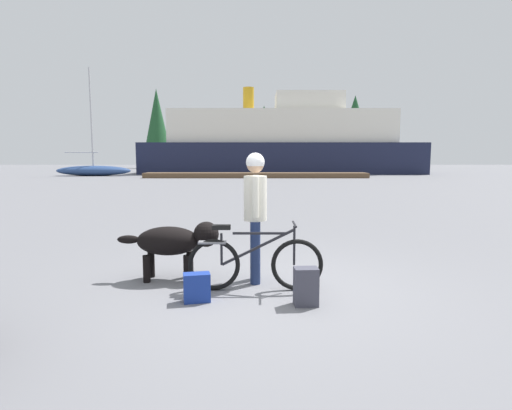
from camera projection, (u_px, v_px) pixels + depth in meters
ground_plane at (267, 289)px, 5.63m from camera, size 160.00×160.00×0.00m
bicycle at (255, 262)px, 5.52m from camera, size 1.78×0.44×0.90m
person_cyclist at (256, 204)px, 5.83m from camera, size 0.32×0.53×1.81m
dog at (175, 241)px, 5.98m from camera, size 1.44×0.48×0.84m
backpack at (306, 287)px, 4.99m from camera, size 0.29×0.22×0.45m
handbag_pannier at (197, 287)px, 5.12m from camera, size 0.35×0.24×0.35m
dock_pier at (256, 175)px, 34.45m from camera, size 18.09×2.03×0.40m
ferry_boat at (282, 144)px, 43.09m from camera, size 27.60×7.74×8.63m
sailboat_moored at (94, 170)px, 37.61m from camera, size 6.65×1.86×9.43m
pine_tree_far_left at (157, 120)px, 60.58m from camera, size 3.69×3.69×11.33m
pine_tree_center at (264, 130)px, 61.85m from camera, size 4.32×4.32×9.09m
pine_tree_far_right at (355, 120)px, 59.79m from camera, size 4.19×4.19×10.28m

